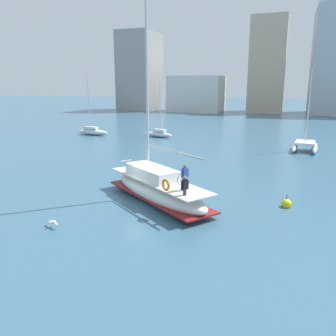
% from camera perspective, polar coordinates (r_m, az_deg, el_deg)
% --- Properties ---
extents(ground_plane, '(400.00, 400.00, 0.00)m').
position_cam_1_polar(ground_plane, '(23.52, -4.09, -4.90)').
color(ground_plane, '#38607A').
extents(main_sailboat, '(9.16, 7.61, 13.08)m').
position_cam_1_polar(main_sailboat, '(22.51, -1.79, -3.29)').
color(main_sailboat, white).
rests_on(main_sailboat, ground).
extents(moored_sloop_near, '(4.94, 2.40, 8.01)m').
position_cam_1_polar(moored_sloop_near, '(51.01, -1.57, 5.78)').
color(moored_sloop_near, silver).
rests_on(moored_sloop_near, ground).
extents(moored_sloop_far, '(5.49, 1.66, 8.52)m').
position_cam_1_polar(moored_sloop_far, '(54.47, -12.47, 6.01)').
color(moored_sloop_far, silver).
rests_on(moored_sloop_far, ground).
extents(moored_catamaran, '(3.17, 5.89, 9.48)m').
position_cam_1_polar(moored_catamaran, '(42.92, 21.83, 3.50)').
color(moored_catamaran, white).
rests_on(moored_catamaran, ground).
extents(seagull, '(0.94, 0.51, 0.17)m').
position_cam_1_polar(seagull, '(19.58, -18.66, -8.52)').
color(seagull, silver).
rests_on(seagull, ground).
extents(mooring_buoy, '(0.64, 0.64, 0.92)m').
position_cam_1_polar(mooring_buoy, '(22.87, 19.09, -5.67)').
color(mooring_buoy, yellow).
rests_on(mooring_buoy, ground).
extents(waterfront_buildings, '(81.39, 19.46, 27.00)m').
position_cam_1_polar(waterfront_buildings, '(102.41, 19.65, 15.14)').
color(waterfront_buildings, gray).
rests_on(waterfront_buildings, ground).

